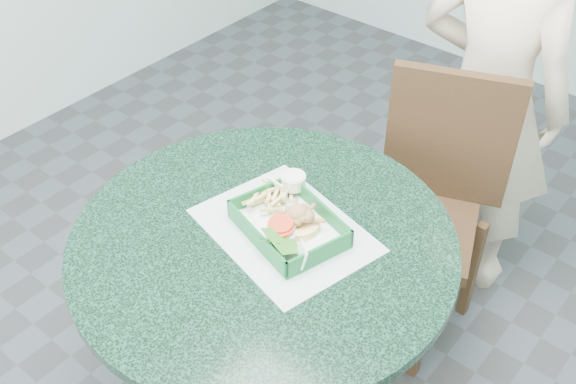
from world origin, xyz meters
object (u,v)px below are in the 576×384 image
Objects in this scene: cafe_table at (265,289)px; crab_sandwich at (297,221)px; sauce_ramekin at (278,187)px; diner_person at (487,103)px; food_basket at (289,233)px; dining_chair at (427,193)px.

cafe_table is 8.98× the size of crab_sandwich.
crab_sandwich is 1.61× the size of sauce_ramekin.
diner_person is 0.94m from food_basket.
diner_person reaches higher than dining_chair.
sauce_ramekin is (-0.07, 0.14, 0.22)m from cafe_table.
sauce_ramekin is at bearing -130.01° from dining_chair.
diner_person is 5.44× the size of food_basket.
dining_chair reaches higher than cafe_table.
crab_sandwich reaches higher than cafe_table.
food_basket is (-0.07, -0.62, 0.23)m from dining_chair.
food_basket is (-0.08, -0.93, 0.04)m from diner_person.
diner_person is at bearing 76.99° from sauce_ramekin.
cafe_table is 0.20m from food_basket.
sauce_ramekin is (-0.18, -0.53, 0.27)m from dining_chair.
diner_person reaches higher than food_basket.
cafe_table is 14.48× the size of sauce_ramekin.
dining_chair is 3.46× the size of food_basket.
diner_person is 0.87m from sauce_ramekin.
sauce_ramekin is at bearing 75.77° from diner_person.
crab_sandwich is (0.05, 0.07, 0.22)m from cafe_table.
food_basket is 0.15m from sauce_ramekin.
cafe_table is at bearing 81.84° from diner_person.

